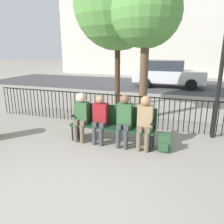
# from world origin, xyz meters

# --- Properties ---
(ground_plane) EXTENTS (80.00, 80.00, 0.00)m
(ground_plane) POSITION_xyz_m (0.00, 0.00, 0.00)
(ground_plane) COLOR gray
(park_bench) EXTENTS (2.08, 0.45, 0.92)m
(park_bench) POSITION_xyz_m (0.00, 2.45, 0.50)
(park_bench) COLOR #14381E
(park_bench) RESTS_ON ground
(seated_person_0) EXTENTS (0.34, 0.39, 1.22)m
(seated_person_0) POSITION_xyz_m (-0.79, 2.32, 0.70)
(seated_person_0) COLOR brown
(seated_person_0) RESTS_ON ground
(seated_person_1) EXTENTS (0.34, 0.39, 1.19)m
(seated_person_1) POSITION_xyz_m (-0.29, 2.32, 0.67)
(seated_person_1) COLOR #3D3D42
(seated_person_1) RESTS_ON ground
(seated_person_2) EXTENTS (0.34, 0.39, 1.25)m
(seated_person_2) POSITION_xyz_m (0.32, 2.32, 0.70)
(seated_person_2) COLOR #3D3D42
(seated_person_2) RESTS_ON ground
(seated_person_3) EXTENTS (0.34, 0.39, 1.25)m
(seated_person_3) POSITION_xyz_m (0.80, 2.32, 0.71)
(seated_person_3) COLOR brown
(seated_person_3) RESTS_ON ground
(backpack) EXTENTS (0.27, 0.27, 0.41)m
(backpack) POSITION_xyz_m (1.27, 2.32, 0.20)
(backpack) COLOR #284C2D
(backpack) RESTS_ON ground
(fence_railing) EXTENTS (9.01, 0.03, 0.95)m
(fence_railing) POSITION_xyz_m (-0.02, 3.71, 0.56)
(fence_railing) COLOR black
(fence_railing) RESTS_ON ground
(tree_0) EXTENTS (2.14, 2.14, 4.40)m
(tree_0) POSITION_xyz_m (0.32, 4.67, 3.29)
(tree_0) COLOR brown
(tree_0) RESTS_ON ground
(tree_1) EXTENTS (3.18, 3.18, 5.36)m
(tree_1) POSITION_xyz_m (-0.91, 5.79, 3.76)
(tree_1) COLOR #422D1E
(tree_1) RESTS_ON ground
(street_surface) EXTENTS (24.00, 6.00, 0.01)m
(street_surface) POSITION_xyz_m (0.00, 12.00, 0.00)
(street_surface) COLOR #3D3D3F
(street_surface) RESTS_ON ground
(parked_car_0) EXTENTS (4.20, 1.94, 1.62)m
(parked_car_0) POSITION_xyz_m (0.56, 11.41, 0.84)
(parked_car_0) COLOR silver
(parked_car_0) RESTS_ON ground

